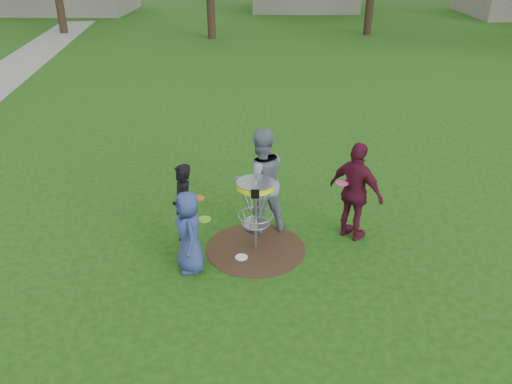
{
  "coord_description": "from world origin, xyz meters",
  "views": [
    {
      "loc": [
        0.19,
        -7.56,
        4.99
      ],
      "look_at": [
        0.0,
        0.3,
        1.0
      ],
      "focal_mm": 35.0,
      "sensor_mm": 36.0,
      "label": 1
    }
  ],
  "objects_px": {
    "player_blue": "(189,232)",
    "player_black": "(183,206)",
    "player_maroon": "(356,192)",
    "disc_golf_basket": "(256,199)",
    "player_grey": "(260,181)"
  },
  "relations": [
    {
      "from": "player_black",
      "to": "player_maroon",
      "type": "relative_size",
      "value": 0.84
    },
    {
      "from": "disc_golf_basket",
      "to": "player_black",
      "type": "bearing_deg",
      "value": 173.89
    },
    {
      "from": "player_grey",
      "to": "disc_golf_basket",
      "type": "xyz_separation_m",
      "value": [
        -0.07,
        -0.69,
        -0.0
      ]
    },
    {
      "from": "player_blue",
      "to": "player_black",
      "type": "relative_size",
      "value": 0.91
    },
    {
      "from": "player_blue",
      "to": "disc_golf_basket",
      "type": "bearing_deg",
      "value": 101.21
    },
    {
      "from": "player_blue",
      "to": "player_grey",
      "type": "xyz_separation_m",
      "value": [
        1.14,
        1.32,
        0.3
      ]
    },
    {
      "from": "player_blue",
      "to": "player_black",
      "type": "bearing_deg",
      "value": 176.23
    },
    {
      "from": "player_maroon",
      "to": "disc_golf_basket",
      "type": "distance_m",
      "value": 1.85
    },
    {
      "from": "player_black",
      "to": "disc_golf_basket",
      "type": "relative_size",
      "value": 1.14
    },
    {
      "from": "player_blue",
      "to": "player_grey",
      "type": "height_order",
      "value": "player_grey"
    },
    {
      "from": "player_black",
      "to": "player_maroon",
      "type": "bearing_deg",
      "value": 74.94
    },
    {
      "from": "disc_golf_basket",
      "to": "player_maroon",
      "type": "bearing_deg",
      "value": 14.53
    },
    {
      "from": "player_blue",
      "to": "player_black",
      "type": "height_order",
      "value": "player_black"
    },
    {
      "from": "player_blue",
      "to": "disc_golf_basket",
      "type": "height_order",
      "value": "player_blue"
    },
    {
      "from": "player_grey",
      "to": "player_black",
      "type": "bearing_deg",
      "value": 2.67
    }
  ]
}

